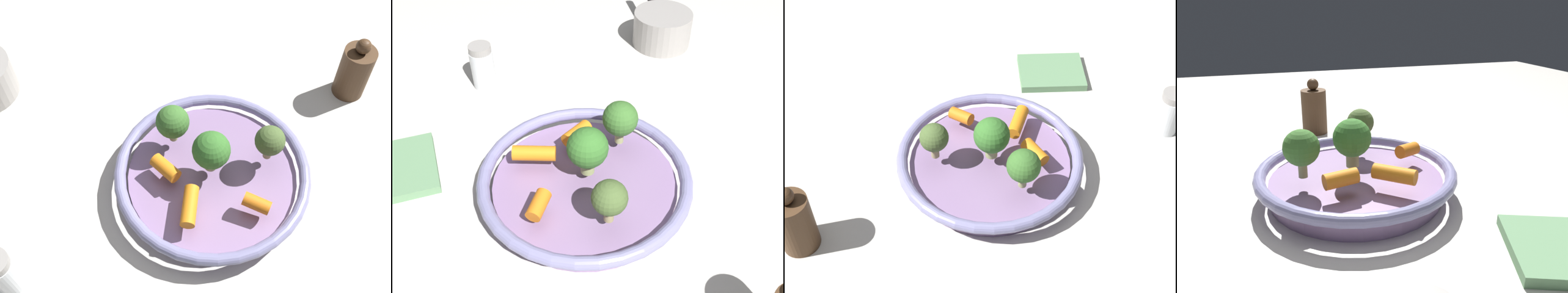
% 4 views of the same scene
% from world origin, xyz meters
% --- Properties ---
extents(ground_plane, '(2.32, 2.32, 0.00)m').
position_xyz_m(ground_plane, '(0.00, 0.00, 0.00)').
color(ground_plane, beige).
extents(serving_bowl, '(0.30, 0.30, 0.05)m').
position_xyz_m(serving_bowl, '(0.00, 0.00, 0.02)').
color(serving_bowl, '#8E709E').
rests_on(serving_bowl, ground_plane).
extents(baby_carrot_right, '(0.04, 0.05, 0.02)m').
position_xyz_m(baby_carrot_right, '(0.01, -0.09, 0.06)').
color(baby_carrot_right, orange).
rests_on(baby_carrot_right, serving_bowl).
extents(baby_carrot_near_rim, '(0.03, 0.05, 0.02)m').
position_xyz_m(baby_carrot_near_rim, '(-0.06, 0.04, 0.06)').
color(baby_carrot_near_rim, orange).
rests_on(baby_carrot_near_rim, serving_bowl).
extents(baby_carrot_back, '(0.06, 0.06, 0.02)m').
position_xyz_m(baby_carrot_back, '(-0.07, -0.04, 0.06)').
color(baby_carrot_back, orange).
rests_on(baby_carrot_back, serving_bowl).
extents(broccoli_floret_mid, '(0.06, 0.06, 0.07)m').
position_xyz_m(broccoli_floret_mid, '(0.00, 0.01, 0.09)').
color(broccoli_floret_mid, '#9AA666').
rests_on(broccoli_floret_mid, serving_bowl).
extents(broccoli_floret_edge, '(0.05, 0.05, 0.07)m').
position_xyz_m(broccoli_floret_edge, '(-0.02, 0.08, 0.09)').
color(broccoli_floret_edge, tan).
rests_on(broccoli_floret_edge, serving_bowl).
extents(broccoli_floret_large, '(0.05, 0.05, 0.06)m').
position_xyz_m(broccoli_floret_large, '(0.08, -0.03, 0.09)').
color(broccoli_floret_large, tan).
rests_on(broccoli_floret_large, serving_bowl).
extents(salt_shaker, '(0.04, 0.04, 0.08)m').
position_xyz_m(salt_shaker, '(-0.33, 0.04, 0.04)').
color(salt_shaker, silver).
rests_on(salt_shaker, ground_plane).
extents(pepper_mill, '(0.06, 0.06, 0.12)m').
position_xyz_m(pepper_mill, '(0.32, 0.01, 0.05)').
color(pepper_mill, '#4C331E').
rests_on(pepper_mill, ground_plane).
extents(dish_towel, '(0.15, 0.14, 0.01)m').
position_xyz_m(dish_towel, '(-0.22, -0.18, 0.01)').
color(dish_towel, '#669366').
rests_on(dish_towel, ground_plane).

